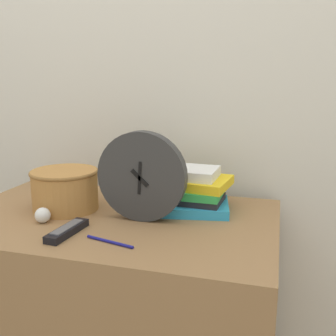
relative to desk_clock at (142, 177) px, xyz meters
name	(u,v)px	position (x,y,z in m)	size (l,w,h in m)	color
wall_back	(149,68)	(-0.10, 0.39, 0.32)	(6.00, 0.04, 2.40)	silver
desk	(116,323)	(-0.10, 0.01, -0.51)	(1.00, 0.62, 0.75)	olive
desk_clock	(142,177)	(0.00, 0.00, 0.00)	(0.27, 0.04, 0.27)	#333333
book_stack	(191,190)	(0.12, 0.14, -0.07)	(0.26, 0.23, 0.13)	#2D9ED1
basket	(65,188)	(-0.27, 0.03, -0.06)	(0.22, 0.22, 0.13)	#B27A3D
tv_remote	(67,230)	(-0.16, -0.16, -0.12)	(0.05, 0.16, 0.02)	black
crumpled_paper_ball	(43,215)	(-0.27, -0.10, -0.11)	(0.05, 0.05, 0.05)	white
pen	(110,242)	(-0.02, -0.19, -0.13)	(0.14, 0.04, 0.01)	navy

